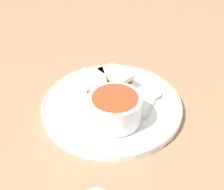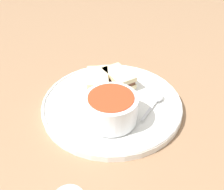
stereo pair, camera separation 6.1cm
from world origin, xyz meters
The scene contains 6 objects.
ground_plane centered at (0.00, 0.00, 0.00)m, with size 2.40×2.40×0.00m, color #8E6B4C.
plate centered at (0.00, 0.00, 0.01)m, with size 0.33×0.33×0.02m.
soup_bowl centered at (-0.03, 0.06, 0.05)m, with size 0.11×0.11×0.06m.
spoon centered at (-0.10, -0.05, 0.02)m, with size 0.03×0.10×0.01m.
sandwich_half_near centered at (0.01, -0.07, 0.04)m, with size 0.10×0.09×0.03m.
sandwich_half_far centered at (0.06, -0.04, 0.04)m, with size 0.09×0.10×0.03m.
Camera 1 is at (-0.15, 0.46, 0.41)m, focal length 42.00 mm.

